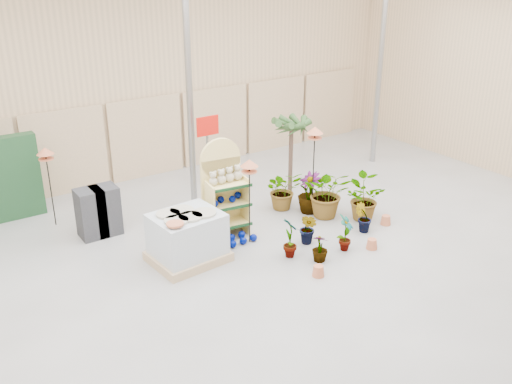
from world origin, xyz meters
TOP-DOWN VIEW (x-y plane):
  - room at (0.00, 0.91)m, footprint 15.20×12.10m
  - display_shelf at (-0.09, 2.06)m, footprint 0.89×0.63m
  - teddy_bears at (-0.07, 1.97)m, footprint 0.73×0.19m
  - gazing_balls_shelf at (-0.09, 1.95)m, footprint 0.73×0.25m
  - gazing_balls_floor at (-0.05, 1.53)m, footprint 0.63×0.39m
  - pallet_stack at (-1.23, 1.48)m, footprint 1.39×1.19m
  - charcoal_planters at (-2.20, 3.40)m, footprint 0.80×0.50m
  - offer_sign at (0.10, 2.98)m, footprint 0.50×0.08m
  - bird_table_front at (0.12, 1.46)m, footprint 0.34×0.34m
  - bird_table_right at (1.93, 1.75)m, footprint 0.34×0.34m
  - bird_table_back at (-2.82, 4.36)m, footprint 0.34×0.34m
  - palm at (2.34, 3.06)m, footprint 0.70×0.70m
  - potted_plant_0 at (0.41, 0.52)m, footprint 0.33×0.46m
  - potted_plant_1 at (1.01, 0.74)m, footprint 0.33×0.39m
  - potted_plant_2 at (2.14, 1.50)m, footprint 1.31×1.30m
  - potted_plant_3 at (1.97, 1.89)m, footprint 0.55×0.55m
  - potted_plant_4 at (2.26, 2.31)m, footprint 0.43×0.34m
  - potted_plant_6 at (1.61, 2.37)m, footprint 0.95×0.87m
  - potted_plant_7 at (0.77, 0.10)m, footprint 0.42×0.42m
  - potted_plant_8 at (1.41, 0.14)m, footprint 0.48×0.44m
  - potted_plant_9 at (2.25, 0.53)m, footprint 0.43×0.41m
  - potted_plant_10 at (2.66, 1.00)m, footprint 0.79×0.90m

SIDE VIEW (x-z plane):
  - gazing_balls_floor at x=-0.05m, z-range 0.00..0.15m
  - potted_plant_7 at x=0.77m, z-range 0.00..0.53m
  - potted_plant_9 at x=2.25m, z-range 0.00..0.62m
  - potted_plant_1 at x=1.01m, z-range 0.00..0.66m
  - potted_plant_4 at x=2.26m, z-range 0.00..0.73m
  - potted_plant_8 at x=1.41m, z-range 0.00..0.75m
  - potted_plant_0 at x=0.41m, z-range 0.00..0.82m
  - potted_plant_6 at x=1.61m, z-range 0.00..0.89m
  - potted_plant_3 at x=1.97m, z-range 0.00..0.91m
  - pallet_stack at x=-1.23m, z-range -0.02..0.95m
  - potted_plant_10 at x=2.66m, z-range 0.00..0.95m
  - charcoal_planters at x=-2.20m, z-range 0.00..1.00m
  - potted_plant_2 at x=2.14m, z-range 0.00..1.10m
  - gazing_balls_shelf at x=-0.09m, z-range 0.71..0.85m
  - display_shelf at x=-0.09m, z-range -0.09..1.90m
  - teddy_bears at x=-0.07m, z-range 1.10..1.41m
  - offer_sign at x=0.10m, z-range 0.47..2.67m
  - bird_table_back at x=-2.82m, z-range 0.72..2.42m
  - bird_table_front at x=0.12m, z-range 0.73..2.44m
  - palm at x=2.34m, z-range 0.68..2.59m
  - bird_table_right at x=1.93m, z-range 0.85..2.82m
  - room at x=0.00m, z-range -0.14..4.56m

